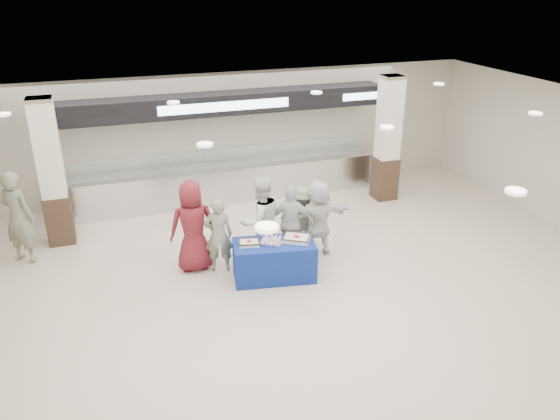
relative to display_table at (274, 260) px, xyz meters
name	(u,v)px	position (x,y,z in m)	size (l,w,h in m)	color
ground	(298,309)	(0.05, -1.18, -0.38)	(14.00, 14.00, 0.00)	beige
serving_line	(224,158)	(0.05, 4.21, 0.78)	(8.70, 0.85, 2.80)	silver
column_left	(52,176)	(-3.95, 3.02, 1.15)	(0.55, 0.55, 3.20)	#332217
column_right	(387,142)	(4.05, 3.02, 1.15)	(0.55, 0.55, 3.20)	#332217
display_table	(274,260)	(0.00, 0.00, 0.00)	(1.55, 0.78, 0.75)	navy
sheet_cake_left	(249,243)	(-0.47, 0.09, 0.42)	(0.44, 0.37, 0.09)	white
sheet_cake_right	(297,238)	(0.45, -0.03, 0.43)	(0.63, 0.59, 0.10)	white
cupcake_tray	(272,241)	(-0.03, 0.05, 0.41)	(0.53, 0.50, 0.07)	#B0B1B5
civilian_maroon	(193,226)	(-1.39, 0.87, 0.56)	(0.91, 0.59, 1.87)	maroon
soldier_a	(219,235)	(-0.93, 0.64, 0.40)	(0.56, 0.37, 1.55)	slate
chef_tall	(261,221)	(-0.07, 0.64, 0.56)	(0.91, 0.71, 1.87)	silver
chef_short	(291,223)	(0.58, 0.64, 0.43)	(0.94, 0.39, 1.61)	silver
soldier_b	(303,218)	(0.98, 1.00, 0.33)	(0.91, 0.52, 1.41)	slate
civilian_white	(318,218)	(1.17, 0.64, 0.45)	(1.54, 0.49, 1.66)	white
soldier_bg	(18,217)	(-4.64, 2.33, 0.60)	(0.71, 0.47, 1.96)	slate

